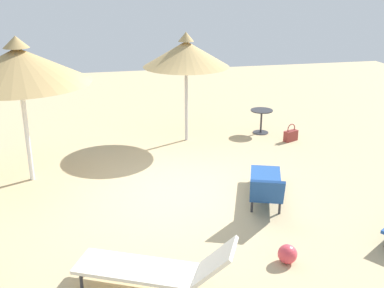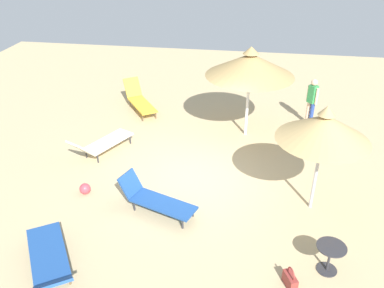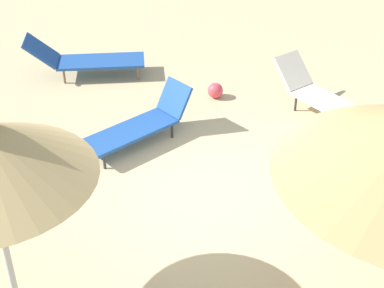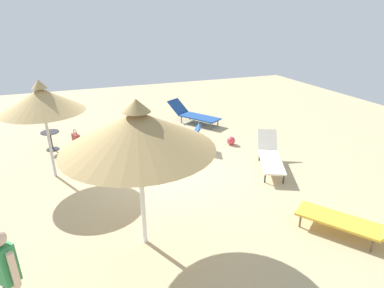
{
  "view_description": "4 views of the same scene",
  "coord_description": "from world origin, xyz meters",
  "px_view_note": "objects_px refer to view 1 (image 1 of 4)",
  "views": [
    {
      "loc": [
        -1.33,
        -8.21,
        3.94
      ],
      "look_at": [
        0.49,
        0.18,
        0.85
      ],
      "focal_mm": 44.5,
      "sensor_mm": 36.0,
      "label": 1
    },
    {
      "loc": [
        8.97,
        1.2,
        6.04
      ],
      "look_at": [
        -0.36,
        -0.28,
        0.76
      ],
      "focal_mm": 37.49,
      "sensor_mm": 36.0,
      "label": 2
    },
    {
      "loc": [
        -2.81,
        5.8,
        5.03
      ],
      "look_at": [
        0.25,
        0.05,
        0.87
      ],
      "focal_mm": 54.57,
      "sensor_mm": 36.0,
      "label": 3
    },
    {
      "loc": [
        -7.63,
        2.01,
        4.13
      ],
      "look_at": [
        -0.14,
        -0.81,
        0.84
      ],
      "focal_mm": 29.6,
      "sensor_mm": 36.0,
      "label": 4
    }
  ],
  "objects_px": {
    "parasol_umbrella_near_left": "(19,65)",
    "side_table_round": "(261,117)",
    "lounge_chair_back": "(266,185)",
    "lounge_chair_far_left": "(158,267)",
    "handbag": "(291,135)",
    "beach_ball": "(287,254)",
    "parasol_umbrella_edge": "(186,54)"
  },
  "relations": [
    {
      "from": "parasol_umbrella_edge",
      "to": "side_table_round",
      "type": "relative_size",
      "value": 4.28
    },
    {
      "from": "lounge_chair_back",
      "to": "beach_ball",
      "type": "relative_size",
      "value": 6.96
    },
    {
      "from": "parasol_umbrella_near_left",
      "to": "side_table_round",
      "type": "distance_m",
      "value": 6.14
    },
    {
      "from": "parasol_umbrella_edge",
      "to": "parasol_umbrella_near_left",
      "type": "relative_size",
      "value": 0.93
    },
    {
      "from": "parasol_umbrella_near_left",
      "to": "handbag",
      "type": "distance_m",
      "value": 6.52
    },
    {
      "from": "parasol_umbrella_edge",
      "to": "lounge_chair_far_left",
      "type": "relative_size",
      "value": 1.24
    },
    {
      "from": "lounge_chair_back",
      "to": "lounge_chair_far_left",
      "type": "bearing_deg",
      "value": -136.62
    },
    {
      "from": "lounge_chair_back",
      "to": "handbag",
      "type": "bearing_deg",
      "value": 59.31
    },
    {
      "from": "parasol_umbrella_edge",
      "to": "lounge_chair_far_left",
      "type": "bearing_deg",
      "value": -105.13
    },
    {
      "from": "parasol_umbrella_near_left",
      "to": "lounge_chair_back",
      "type": "bearing_deg",
      "value": -24.67
    },
    {
      "from": "lounge_chair_back",
      "to": "parasol_umbrella_near_left",
      "type": "bearing_deg",
      "value": 155.33
    },
    {
      "from": "parasol_umbrella_edge",
      "to": "beach_ball",
      "type": "xyz_separation_m",
      "value": [
        0.34,
        -5.56,
        -2.0
      ]
    },
    {
      "from": "handbag",
      "to": "beach_ball",
      "type": "height_order",
      "value": "handbag"
    },
    {
      "from": "parasol_umbrella_near_left",
      "to": "side_table_round",
      "type": "height_order",
      "value": "parasol_umbrella_near_left"
    },
    {
      "from": "lounge_chair_far_left",
      "to": "side_table_round",
      "type": "xyz_separation_m",
      "value": [
        3.58,
        5.96,
        0.05
      ]
    },
    {
      "from": "lounge_chair_far_left",
      "to": "parasol_umbrella_near_left",
      "type": "bearing_deg",
      "value": 115.49
    },
    {
      "from": "parasol_umbrella_edge",
      "to": "lounge_chair_back",
      "type": "bearing_deg",
      "value": -78.95
    },
    {
      "from": "handbag",
      "to": "lounge_chair_far_left",
      "type": "bearing_deg",
      "value": -128.19
    },
    {
      "from": "side_table_round",
      "to": "lounge_chair_far_left",
      "type": "bearing_deg",
      "value": -121.04
    },
    {
      "from": "parasol_umbrella_near_left",
      "to": "side_table_round",
      "type": "bearing_deg",
      "value": 18.32
    },
    {
      "from": "lounge_chair_far_left",
      "to": "handbag",
      "type": "distance_m",
      "value": 6.63
    },
    {
      "from": "lounge_chair_back",
      "to": "side_table_round",
      "type": "height_order",
      "value": "lounge_chair_back"
    },
    {
      "from": "parasol_umbrella_near_left",
      "to": "beach_ball",
      "type": "xyz_separation_m",
      "value": [
        3.87,
        -3.85,
        -2.18
      ]
    },
    {
      "from": "parasol_umbrella_edge",
      "to": "side_table_round",
      "type": "xyz_separation_m",
      "value": [
        2.01,
        0.13,
        -1.72
      ]
    },
    {
      "from": "parasol_umbrella_edge",
      "to": "beach_ball",
      "type": "height_order",
      "value": "parasol_umbrella_edge"
    },
    {
      "from": "parasol_umbrella_near_left",
      "to": "lounge_chair_far_left",
      "type": "distance_m",
      "value": 4.96
    },
    {
      "from": "lounge_chair_far_left",
      "to": "side_table_round",
      "type": "relative_size",
      "value": 3.44
    },
    {
      "from": "handbag",
      "to": "beach_ball",
      "type": "xyz_separation_m",
      "value": [
        -2.18,
        -4.94,
        -0.01
      ]
    },
    {
      "from": "parasol_umbrella_near_left",
      "to": "lounge_chair_back",
      "type": "relative_size",
      "value": 1.46
    },
    {
      "from": "lounge_chair_far_left",
      "to": "beach_ball",
      "type": "relative_size",
      "value": 7.59
    },
    {
      "from": "parasol_umbrella_near_left",
      "to": "lounge_chair_back",
      "type": "xyz_separation_m",
      "value": [
        4.25,
        -1.95,
        -1.98
      ]
    },
    {
      "from": "lounge_chair_far_left",
      "to": "beach_ball",
      "type": "distance_m",
      "value": 1.94
    }
  ]
}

